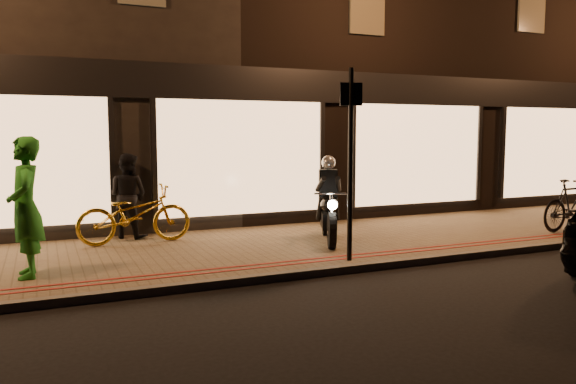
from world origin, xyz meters
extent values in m
plane|color=black|center=(0.00, 0.00, 0.00)|extent=(90.00, 90.00, 0.00)
cube|color=brown|center=(0.00, 2.00, 0.06)|extent=(50.00, 4.00, 0.12)
cube|color=#59544C|center=(0.00, 0.05, 0.06)|extent=(50.00, 0.14, 0.12)
cube|color=maroon|center=(0.00, 0.45, 0.12)|extent=(50.00, 0.06, 0.01)
cube|color=maroon|center=(0.00, 0.65, 0.12)|extent=(50.00, 0.06, 0.01)
cube|color=black|center=(6.00, 9.00, 4.25)|extent=(12.00, 10.00, 8.50)
cube|color=black|center=(0.00, 3.95, 3.15)|extent=(48.00, 0.12, 0.70)
cube|color=#FCBD7E|center=(-4.50, 3.94, 1.61)|extent=(3.60, 0.06, 2.38)
cube|color=#FCBD7E|center=(0.00, 3.94, 1.61)|extent=(3.60, 0.06, 2.38)
cube|color=#FCBD7E|center=(4.50, 3.94, 1.61)|extent=(3.60, 0.06, 2.38)
cube|color=#FCBD7E|center=(9.00, 3.94, 1.61)|extent=(3.60, 0.06, 2.38)
cube|color=#3F331E|center=(3.00, 3.95, 5.00)|extent=(0.90, 0.06, 1.30)
cube|color=#3F331E|center=(8.00, 3.95, 5.40)|extent=(0.90, 0.06, 1.30)
cylinder|color=black|center=(0.68, 1.24, 0.44)|extent=(0.36, 0.64, 0.64)
cylinder|color=black|center=(1.19, 2.43, 0.44)|extent=(0.36, 0.64, 0.64)
cylinder|color=silver|center=(0.68, 1.24, 0.44)|extent=(0.18, 0.18, 0.14)
cylinder|color=silver|center=(1.19, 2.43, 0.44)|extent=(0.18, 0.18, 0.14)
cube|color=black|center=(0.95, 1.88, 0.52)|extent=(0.52, 0.75, 0.30)
ellipsoid|color=black|center=(0.90, 1.76, 0.82)|extent=(0.50, 0.59, 0.29)
cube|color=black|center=(1.07, 2.16, 0.82)|extent=(0.42, 0.59, 0.09)
cylinder|color=silver|center=(0.74, 1.37, 1.07)|extent=(0.56, 0.27, 0.03)
cylinder|color=silver|center=(0.70, 1.28, 0.74)|extent=(0.18, 0.32, 0.71)
sphere|color=white|center=(0.64, 1.15, 0.90)|extent=(0.22, 0.22, 0.17)
cylinder|color=silver|center=(1.24, 2.25, 0.40)|extent=(0.28, 0.53, 0.07)
cube|color=black|center=(1.02, 2.04, 1.17)|extent=(0.40, 0.34, 0.55)
sphere|color=#B4B7BB|center=(1.00, 1.98, 1.58)|extent=(0.34, 0.34, 0.26)
cylinder|color=black|center=(0.75, 1.81, 1.20)|extent=(0.24, 0.60, 0.34)
cylinder|color=black|center=(1.04, 1.68, 1.20)|extent=(0.39, 0.56, 0.34)
cylinder|color=black|center=(0.88, 2.05, 0.72)|extent=(0.14, 0.28, 0.46)
cylinder|color=black|center=(1.13, 1.94, 0.72)|extent=(0.27, 0.28, 0.46)
cylinder|color=black|center=(0.51, 0.34, 1.62)|extent=(0.10, 0.10, 3.00)
cube|color=black|center=(0.51, 0.34, 2.72)|extent=(0.35, 0.11, 0.35)
imported|color=gold|center=(-2.38, 3.12, 0.65)|extent=(2.04, 0.73, 1.07)
imported|color=black|center=(6.09, 0.87, 0.66)|extent=(1.82, 0.66, 1.07)
imported|color=#217F22|center=(-4.12, 1.26, 1.10)|extent=(0.51, 0.74, 1.96)
imported|color=black|center=(-2.40, 3.75, 0.93)|extent=(1.00, 0.98, 1.62)
camera|label=1|loc=(-3.89, -7.24, 2.12)|focal=35.00mm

